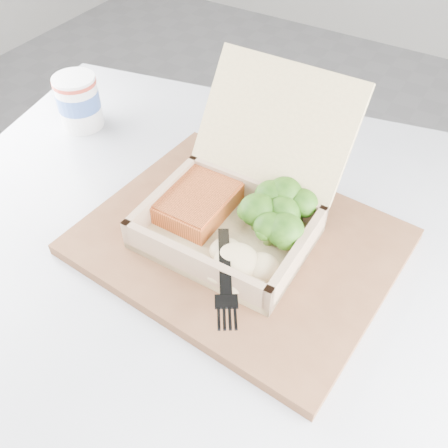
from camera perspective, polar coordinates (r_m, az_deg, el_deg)
The scene contains 10 objects.
floor at distance 1.42m, azimuth 4.74°, elevation -14.79°, with size 4.00×4.00×0.00m, color gray.
cafe_table at distance 0.80m, azimuth -2.97°, elevation -13.26°, with size 0.97×0.97×0.74m.
serving_tray at distance 0.65m, azimuth 1.72°, elevation -2.02°, with size 0.38×0.31×0.02m, color brown.
takeout_container at distance 0.64m, azimuth 2.21°, elevation 3.35°, with size 0.21×0.26×0.17m.
salmon_fillet at distance 0.67m, azimuth -3.02°, elevation 3.07°, with size 0.09×0.12×0.03m, color #CF5D28.
broccoli_pile at distance 0.64m, azimuth 6.66°, elevation 0.81°, with size 0.11×0.11×0.04m, color #3F781A, non-canonical shape.
mashed_potatoes at distance 0.59m, azimuth 1.43°, elevation -4.27°, with size 0.09×0.08×0.03m, color beige.
plastic_fork at distance 0.59m, azimuth 0.01°, elevation -2.45°, with size 0.11×0.16×0.03m.
paper_cup at distance 0.88m, azimuth -16.32°, elevation 13.41°, with size 0.07×0.07×0.09m.
receipt at distance 0.81m, azimuth 5.37°, elevation 7.77°, with size 0.08×0.15×0.00m, color white.
Camera 1 is at (0.27, -0.66, 1.23)m, focal length 40.00 mm.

